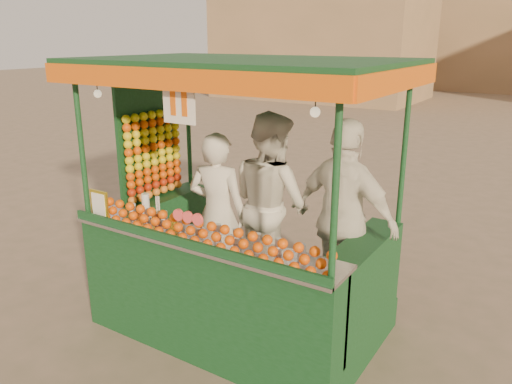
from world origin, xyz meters
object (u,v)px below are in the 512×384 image
Objects in this scene: vendor_left at (218,214)px; vendor_right at (344,219)px; vendor_middle at (271,203)px; juice_cart at (228,249)px.

vendor_right is (1.30, 0.29, 0.10)m from vendor_left.
juice_cart is at bearing 93.84° from vendor_middle.
vendor_left is (-0.25, 0.17, 0.29)m from juice_cart.
vendor_right is at bearing 179.72° from vendor_left.
vendor_right is (0.85, -0.04, 0.00)m from vendor_middle.
vendor_middle is 1.00× the size of vendor_right.
juice_cart is 1.58× the size of vendor_right.
juice_cart is at bearing 35.06° from vendor_right.
vendor_left is 1.34m from vendor_right.
vendor_left is 0.89× the size of vendor_right.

